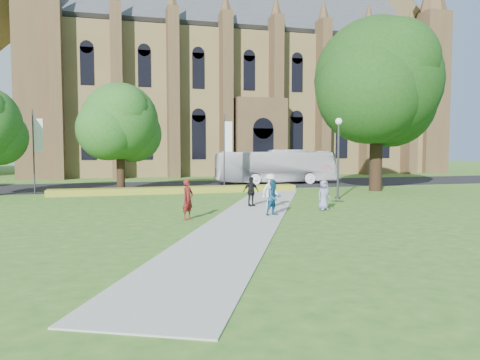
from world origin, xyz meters
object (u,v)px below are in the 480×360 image
object	(u,v)px
large_tree	(377,81)
pedestrian_0	(188,199)
streetlamp	(338,148)
tour_coach	(275,167)

from	to	relation	value
large_tree	pedestrian_0	xyz separation A→B (m)	(-16.24, -10.58, -7.41)
streetlamp	tour_coach	distance (m)	13.48
tour_coach	pedestrian_0	world-z (taller)	tour_coach
streetlamp	tour_coach	size ratio (longest dim) A/B	0.47
streetlamp	large_tree	distance (m)	8.73
streetlamp	pedestrian_0	size ratio (longest dim) A/B	2.85
large_tree	tour_coach	xyz separation A→B (m)	(-5.02, 8.86, -6.79)
large_tree	tour_coach	world-z (taller)	large_tree
tour_coach	streetlamp	bearing A→B (deg)	-177.97
streetlamp	large_tree	bearing A→B (deg)	39.29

